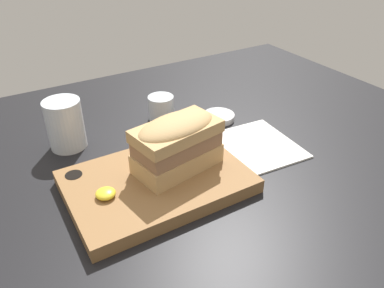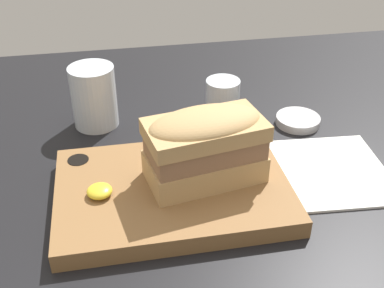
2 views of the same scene
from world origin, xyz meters
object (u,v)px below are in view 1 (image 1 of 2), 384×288
(serving_board, at_px, (156,182))
(water_glass, at_px, (66,127))
(sandwich, at_px, (177,142))
(condiment_dish, at_px, (219,117))
(wine_glass, at_px, (161,109))
(napkin, at_px, (256,146))

(serving_board, xyz_separation_m, water_glass, (-0.10, 0.23, 0.03))
(serving_board, distance_m, water_glass, 0.26)
(sandwich, xyz_separation_m, condiment_dish, (0.21, 0.16, -0.08))
(condiment_dish, bearing_deg, sandwich, -142.11)
(serving_board, xyz_separation_m, condiment_dish, (0.25, 0.16, -0.01))
(wine_glass, bearing_deg, water_glass, -177.85)
(serving_board, distance_m, napkin, 0.25)
(wine_glass, xyz_separation_m, napkin, (0.12, -0.22, -0.03))
(sandwich, height_order, water_glass, sandwich)
(sandwich, xyz_separation_m, napkin, (0.21, 0.01, -0.08))
(condiment_dish, bearing_deg, water_glass, 169.34)
(water_glass, height_order, condiment_dish, water_glass)
(wine_glass, height_order, napkin, wine_glass)
(water_glass, height_order, napkin, water_glass)
(water_glass, distance_m, napkin, 0.42)
(sandwich, bearing_deg, wine_glass, 70.39)
(sandwich, distance_m, condiment_dish, 0.27)
(water_glass, relative_size, napkin, 0.57)
(water_glass, bearing_deg, serving_board, -66.25)
(serving_board, relative_size, sandwich, 1.89)
(serving_board, bearing_deg, napkin, 3.69)
(sandwich, bearing_deg, water_glass, 123.49)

